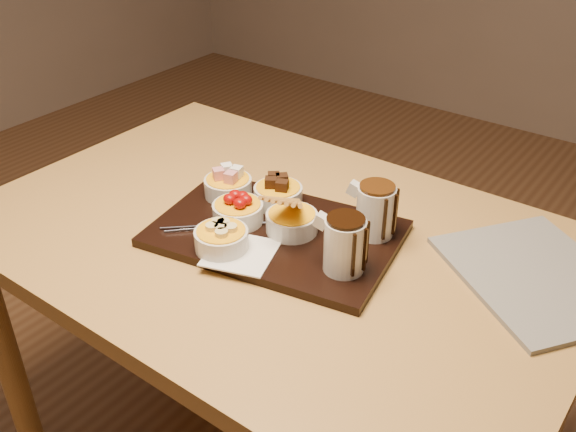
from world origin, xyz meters
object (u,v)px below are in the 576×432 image
Objects in this scene: bowl_strawberries at (238,213)px; dining_table at (275,272)px; newspaper at (537,276)px; pitcher_dark_chocolate at (344,245)px; pitcher_milk_chocolate at (375,211)px; serving_board at (276,233)px.

dining_table is at bearing 27.14° from bowl_strawberries.
bowl_strawberries is 0.31× the size of newspaper.
pitcher_dark_chocolate is 1.00× the size of pitcher_milk_chocolate.
pitcher_milk_chocolate is 0.31× the size of newspaper.
dining_table is 0.25m from pitcher_dark_chocolate.
dining_table is 12.04× the size of pitcher_milk_chocolate.
serving_board is 0.08m from bowl_strawberries.
pitcher_milk_chocolate is (0.16, 0.10, 0.06)m from serving_board.
serving_board is 4.60× the size of bowl_strawberries.
bowl_strawberries is (-0.06, -0.03, 0.14)m from dining_table.
newspaper reaches higher than dining_table.
bowl_strawberries is at bearing -176.42° from serving_board.
serving_board is at bearing -123.47° from newspaper.
bowl_strawberries is 0.27m from pitcher_milk_chocolate.
bowl_strawberries is at bearing -124.46° from newspaper.
serving_board is at bearing 160.02° from pitcher_dark_chocolate.
pitcher_milk_chocolate is at bearing 85.60° from pitcher_dark_chocolate.
pitcher_milk_chocolate is 0.31m from newspaper.
bowl_strawberries reaches higher than serving_board.
bowl_strawberries is 0.56m from newspaper.
pitcher_dark_chocolate and pitcher_milk_chocolate have the same top height.
dining_table is 12.04× the size of pitcher_dark_chocolate.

